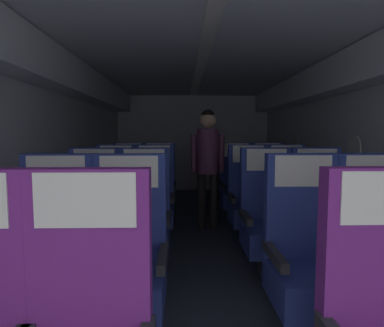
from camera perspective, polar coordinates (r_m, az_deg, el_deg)
ground at (r=3.74m, az=1.89°, el=-14.56°), size 3.57×7.98×0.02m
fuselage_shell at (r=3.80m, az=1.72°, el=9.54°), size 3.45×7.63×2.15m
seat_b_left_window at (r=2.28m, az=-22.82°, el=-15.35°), size 0.49×0.50×1.12m
seat_b_left_aisle at (r=2.15m, az=-10.98°, el=-16.35°), size 0.49×0.50×1.12m
seat_b_right_aisle at (r=2.45m, az=29.46°, el=-14.23°), size 0.49×0.50×1.12m
seat_b_right_window at (r=2.26m, az=19.08°, el=-15.42°), size 0.49×0.50×1.12m
seat_c_left_window at (r=3.10m, az=-16.75°, el=-9.71°), size 0.49×0.50×1.12m
seat_c_left_aisle at (r=3.00m, az=-8.35°, el=-10.04°), size 0.49×0.50×1.12m
seat_c_right_aisle at (r=3.24m, az=21.09°, el=-9.19°), size 0.49×0.50×1.12m
seat_c_right_window at (r=3.10m, az=12.97°, el=-9.65°), size 0.49×0.50×1.12m
seat_d_left_window at (r=3.94m, az=-13.13°, el=-6.46°), size 0.49×0.50×1.12m
seat_d_left_aisle at (r=3.90m, az=-6.54°, el=-6.47°), size 0.49×0.50×1.12m
seat_d_right_aisle at (r=4.07m, az=16.19°, el=-6.15°), size 0.49×0.50×1.12m
seat_d_right_window at (r=3.93m, az=9.82°, el=-6.41°), size 0.49×0.50×1.12m
seat_e_left_window at (r=4.82m, az=-10.97°, el=-4.30°), size 0.49×0.50×1.12m
seat_e_left_aisle at (r=4.78m, az=-5.72°, el=-4.30°), size 0.49×0.50×1.12m
seat_e_right_aisle at (r=4.91m, az=13.05°, el=-4.16°), size 0.49×0.50×1.12m
seat_e_right_window at (r=4.82m, az=7.67°, el=-4.25°), size 0.49×0.50×1.12m
flight_attendant at (r=4.26m, az=2.74°, el=1.20°), size 0.43×0.28×1.56m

